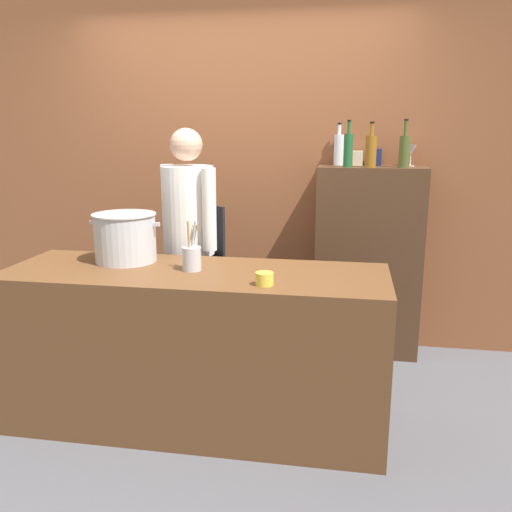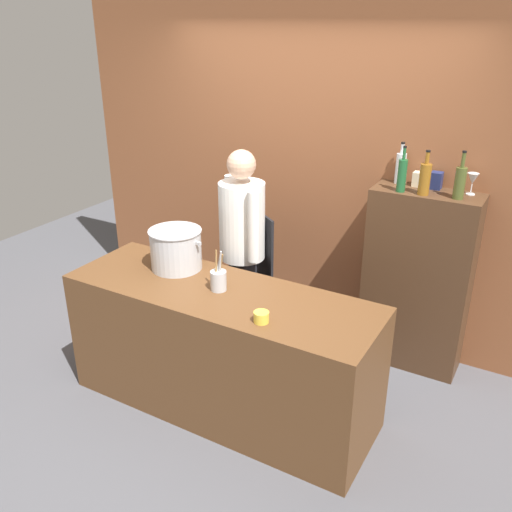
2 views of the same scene
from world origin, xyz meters
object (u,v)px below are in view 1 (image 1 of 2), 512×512
(utensil_crock, at_px, (192,257))
(wine_bottle_olive, at_px, (404,150))
(butter_jar, at_px, (265,279))
(wine_bottle_amber, at_px, (371,150))
(chef, at_px, (189,235))
(wine_bottle_clear, at_px, (339,149))
(stockpot_large, at_px, (125,238))
(wine_glass_tall, at_px, (411,151))
(spice_tin_navy, at_px, (376,157))
(spice_tin_cream, at_px, (358,158))
(wine_bottle_green, at_px, (348,149))

(utensil_crock, relative_size, wine_bottle_olive, 0.85)
(butter_jar, relative_size, wine_bottle_amber, 0.29)
(chef, xyz_separation_m, butter_jar, (0.64, -0.86, -0.03))
(chef, height_order, wine_bottle_clear, wine_bottle_clear)
(stockpot_large, bearing_deg, wine_glass_tall, 33.60)
(wine_bottle_olive, height_order, wine_glass_tall, wine_bottle_olive)
(butter_jar, relative_size, wine_bottle_olive, 0.28)
(wine_bottle_clear, distance_m, spice_tin_navy, 0.27)
(wine_glass_tall, bearing_deg, spice_tin_cream, 177.35)
(stockpot_large, relative_size, wine_bottle_clear, 1.41)
(stockpot_large, height_order, spice_tin_cream, spice_tin_cream)
(wine_bottle_clear, bearing_deg, butter_jar, -101.61)
(wine_glass_tall, bearing_deg, spice_tin_navy, 176.60)
(wine_bottle_green, xyz_separation_m, spice_tin_cream, (0.07, 0.19, -0.07))
(chef, distance_m, wine_bottle_green, 1.24)
(butter_jar, relative_size, wine_bottle_green, 0.28)
(stockpot_large, relative_size, wine_bottle_amber, 1.38)
(chef, bearing_deg, wine_bottle_clear, -109.63)
(chef, distance_m, wine_bottle_amber, 1.37)
(wine_bottle_olive, bearing_deg, wine_bottle_amber, -173.58)
(wine_glass_tall, height_order, spice_tin_navy, wine_glass_tall)
(chef, height_order, wine_glass_tall, chef)
(chef, xyz_separation_m, stockpot_large, (-0.23, -0.51, 0.08))
(butter_jar, xyz_separation_m, wine_bottle_clear, (0.31, 1.50, 0.58))
(wine_glass_tall, bearing_deg, wine_bottle_green, -158.79)
(wine_bottle_amber, distance_m, wine_bottle_olive, 0.23)
(butter_jar, bearing_deg, wine_bottle_amber, 67.90)
(wine_bottle_olive, distance_m, spice_tin_navy, 0.24)
(butter_jar, xyz_separation_m, wine_bottle_olive, (0.76, 1.34, 0.58))
(utensil_crock, xyz_separation_m, wine_bottle_amber, (0.97, 1.09, 0.54))
(stockpot_large, height_order, wine_glass_tall, wine_glass_tall)
(utensil_crock, bearing_deg, wine_bottle_green, 53.14)
(butter_jar, height_order, wine_bottle_olive, wine_bottle_olive)
(wine_bottle_olive, xyz_separation_m, wine_bottle_green, (-0.38, -0.03, 0.00))
(stockpot_large, height_order, spice_tin_navy, spice_tin_navy)
(stockpot_large, distance_m, wine_bottle_clear, 1.72)
(wine_bottle_green, xyz_separation_m, spice_tin_navy, (0.20, 0.18, -0.06))
(chef, xyz_separation_m, utensil_crock, (0.20, -0.64, 0.01))
(wine_bottle_olive, bearing_deg, wine_bottle_clear, 159.69)
(wine_bottle_amber, distance_m, spice_tin_cream, 0.21)
(wine_bottle_olive, relative_size, wine_bottle_green, 1.02)
(wine_bottle_olive, bearing_deg, butter_jar, -119.56)
(spice_tin_navy, bearing_deg, wine_bottle_amber, -103.36)
(chef, bearing_deg, spice_tin_navy, -116.38)
(wine_bottle_green, bearing_deg, butter_jar, -106.14)
(chef, xyz_separation_m, spice_tin_navy, (1.22, 0.63, 0.49))
(wine_bottle_amber, relative_size, spice_tin_cream, 2.95)
(wine_bottle_clear, bearing_deg, utensil_crock, -120.13)
(stockpot_large, relative_size, wine_glass_tall, 2.83)
(chef, distance_m, wine_glass_tall, 1.67)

